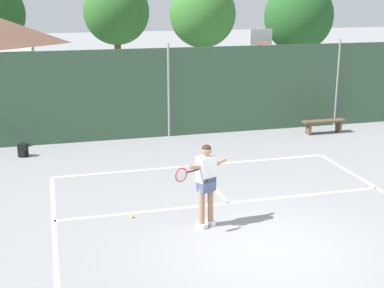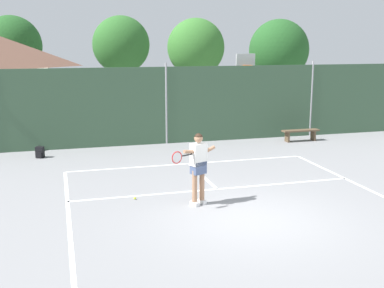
{
  "view_description": "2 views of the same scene",
  "coord_description": "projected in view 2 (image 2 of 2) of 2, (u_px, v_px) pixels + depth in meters",
  "views": [
    {
      "loc": [
        -3.98,
        -9.1,
        4.97
      ],
      "look_at": [
        -0.34,
        4.55,
        0.95
      ],
      "focal_mm": 50.53,
      "sensor_mm": 36.0,
      "label": 1
    },
    {
      "loc": [
        -4.19,
        -9.97,
        4.09
      ],
      "look_at": [
        -0.44,
        3.54,
        1.11
      ],
      "focal_mm": 45.34,
      "sensor_mm": 36.0,
      "label": 2
    }
  ],
  "objects": [
    {
      "name": "chainlink_fence",
      "position": [
        166.0,
        106.0,
        19.5
      ],
      "size": [
        26.09,
        0.09,
        3.26
      ],
      "color": "#38563D",
      "rests_on": "ground"
    },
    {
      "name": "treeline_backdrop",
      "position": [
        94.0,
        43.0,
        29.48
      ],
      "size": [
        25.2,
        4.52,
        7.0
      ],
      "color": "brown",
      "rests_on": "ground"
    },
    {
      "name": "tennis_player",
      "position": [
        198.0,
        162.0,
        12.15
      ],
      "size": [
        1.3,
        0.71,
        1.85
      ],
      "color": "silver",
      "rests_on": "ground"
    },
    {
      "name": "court_markings",
      "position": [
        240.0,
        210.0,
        11.95
      ],
      "size": [
        8.3,
        11.1,
        0.01
      ],
      "color": "white",
      "rests_on": "ground"
    },
    {
      "name": "backpack_black",
      "position": [
        40.0,
        152.0,
        17.33
      ],
      "size": [
        0.33,
        0.32,
        0.46
      ],
      "color": "black",
      "rests_on": "ground"
    },
    {
      "name": "courtside_bench",
      "position": [
        300.0,
        133.0,
        20.18
      ],
      "size": [
        1.6,
        0.36,
        0.48
      ],
      "color": "brown",
      "rests_on": "ground"
    },
    {
      "name": "basketball_hoop",
      "position": [
        245.0,
        81.0,
        22.07
      ],
      "size": [
        0.9,
        0.67,
        3.55
      ],
      "color": "#9E9EA3",
      "rests_on": "ground"
    },
    {
      "name": "ground_plane",
      "position": [
        250.0,
        220.0,
        11.34
      ],
      "size": [
        120.0,
        120.0,
        0.0
      ],
      "primitive_type": "plane",
      "color": "gray"
    },
    {
      "name": "tennis_ball",
      "position": [
        135.0,
        198.0,
        12.78
      ],
      "size": [
        0.07,
        0.07,
        0.07
      ],
      "primitive_type": "sphere",
      "color": "#CCE033",
      "rests_on": "ground"
    }
  ]
}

